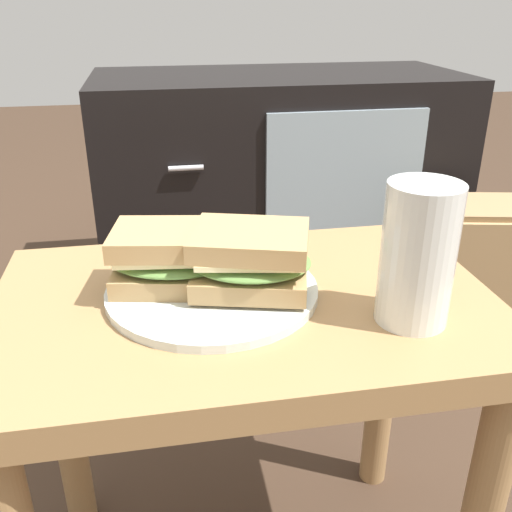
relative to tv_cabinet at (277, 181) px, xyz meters
name	(u,v)px	position (x,y,z in m)	size (l,w,h in m)	color
side_table	(246,364)	(-0.24, -0.95, 0.08)	(0.56, 0.36, 0.46)	#A37A4C
tv_cabinet	(277,181)	(0.00, 0.00, 0.00)	(0.96, 0.46, 0.58)	black
plate	(212,290)	(-0.28, -0.93, 0.17)	(0.24, 0.24, 0.01)	silver
sandwich_front	(173,257)	(-0.32, -0.92, 0.21)	(0.16, 0.12, 0.07)	tan
sandwich_back	(250,260)	(-0.24, -0.95, 0.22)	(0.15, 0.13, 0.07)	tan
beer_glass	(418,256)	(-0.08, -1.02, 0.24)	(0.07, 0.07, 0.15)	silver
paper_bag	(484,272)	(0.42, -0.40, -0.12)	(0.23, 0.19, 0.34)	tan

